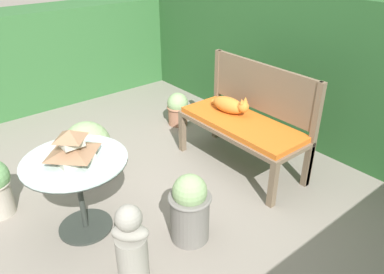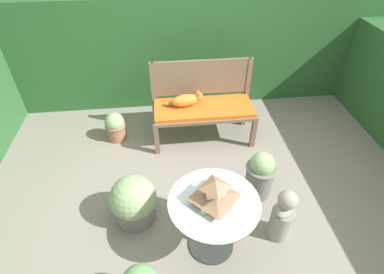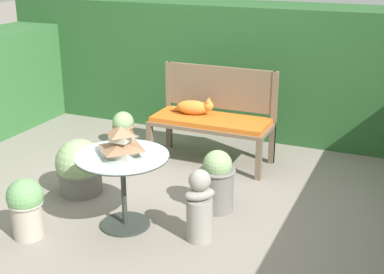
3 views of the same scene
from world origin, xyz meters
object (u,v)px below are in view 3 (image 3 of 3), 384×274
(potted_plant_bench_left, at_px, (26,206))
(potted_plant_table_near, at_px, (123,128))
(garden_bust, at_px, (200,207))
(potted_plant_bench_right, at_px, (217,181))
(potted_plant_hedge_corner, at_px, (80,168))
(garden_bench, at_px, (211,124))
(patio_table, at_px, (123,170))
(cat, at_px, (194,107))
(pagoda_birdhouse, at_px, (121,143))

(potted_plant_bench_left, relative_size, potted_plant_table_near, 1.25)
(garden_bust, bearing_deg, potted_plant_bench_right, 51.59)
(potted_plant_hedge_corner, bearing_deg, potted_plant_table_near, 102.80)
(potted_plant_hedge_corner, xyz_separation_m, potted_plant_bench_right, (1.36, 0.19, 0.03))
(garden_bench, height_order, potted_plant_bench_left, garden_bench)
(potted_plant_table_near, bearing_deg, garden_bust, -44.79)
(potted_plant_bench_left, distance_m, potted_plant_hedge_corner, 0.90)
(patio_table, bearing_deg, garden_bench, 84.94)
(garden_bench, xyz_separation_m, potted_plant_table_near, (-1.19, 0.11, -0.24))
(potted_plant_hedge_corner, bearing_deg, garden_bench, 54.64)
(cat, xyz_separation_m, patio_table, (0.07, -1.69, -0.09))
(potted_plant_bench_right, xyz_separation_m, potted_plant_table_near, (-1.67, 1.16, -0.08))
(garden_bench, height_order, cat, cat)
(garden_bench, distance_m, garden_bust, 1.70)
(garden_bust, bearing_deg, patio_table, 139.19)
(cat, distance_m, potted_plant_bench_right, 1.34)
(patio_table, bearing_deg, garden_bust, 3.60)
(garden_bench, distance_m, patio_table, 1.65)
(cat, height_order, pagoda_birdhouse, pagoda_birdhouse)
(pagoda_birdhouse, height_order, potted_plant_bench_right, pagoda_birdhouse)
(garden_bench, height_order, pagoda_birdhouse, pagoda_birdhouse)
(potted_plant_table_near, bearing_deg, garden_bench, -5.31)
(cat, height_order, potted_plant_table_near, cat)
(garden_bust, bearing_deg, garden_bench, 64.16)
(cat, height_order, patio_table, cat)
(garden_bench, distance_m, potted_plant_bench_right, 1.17)
(patio_table, height_order, pagoda_birdhouse, pagoda_birdhouse)
(cat, distance_m, potted_plant_bench_left, 2.28)
(pagoda_birdhouse, relative_size, potted_plant_bench_right, 0.57)
(garden_bust, height_order, potted_plant_bench_right, garden_bust)
(potted_plant_hedge_corner, relative_size, potted_plant_bench_right, 0.94)
(cat, relative_size, pagoda_birdhouse, 1.49)
(pagoda_birdhouse, xyz_separation_m, potted_plant_table_near, (-1.04, 1.76, -0.55))
(patio_table, relative_size, pagoda_birdhouse, 2.37)
(patio_table, bearing_deg, potted_plant_table_near, 120.67)
(garden_bust, relative_size, potted_plant_bench_left, 1.20)
(cat, xyz_separation_m, garden_bust, (0.76, -1.65, -0.32))
(garden_bench, bearing_deg, potted_plant_table_near, 174.69)
(garden_bench, height_order, potted_plant_hedge_corner, potted_plant_hedge_corner)
(potted_plant_bench_right, bearing_deg, cat, 122.50)
(garden_bench, relative_size, cat, 2.68)
(garden_bust, bearing_deg, potted_plant_hedge_corner, 121.25)
(potted_plant_table_near, bearing_deg, patio_table, -59.33)
(potted_plant_hedge_corner, bearing_deg, cat, 62.67)
(cat, relative_size, potted_plant_bench_left, 0.95)
(patio_table, bearing_deg, pagoda_birdhouse, -90.90)
(pagoda_birdhouse, distance_m, potted_plant_bench_left, 0.94)
(garden_bust, height_order, potted_plant_bench_left, garden_bust)
(cat, relative_size, patio_table, 0.63)
(cat, distance_m, pagoda_birdhouse, 1.70)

